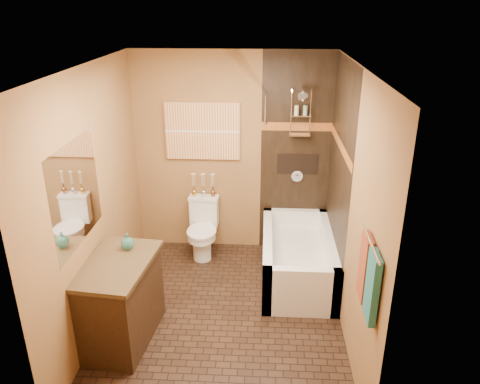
# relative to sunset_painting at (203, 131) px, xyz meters

# --- Properties ---
(floor) EXTENTS (3.00, 3.00, 0.00)m
(floor) POSITION_rel_sunset_painting_xyz_m (0.36, -1.48, -1.55)
(floor) COLOR black
(floor) RESTS_ON ground
(wall_left) EXTENTS (0.02, 3.00, 2.50)m
(wall_left) POSITION_rel_sunset_painting_xyz_m (-0.84, -1.48, -0.30)
(wall_left) COLOR #9A6B3B
(wall_left) RESTS_ON floor
(wall_right) EXTENTS (0.02, 3.00, 2.50)m
(wall_right) POSITION_rel_sunset_painting_xyz_m (1.56, -1.48, -0.30)
(wall_right) COLOR #9A6B3B
(wall_right) RESTS_ON floor
(wall_back) EXTENTS (2.40, 0.02, 2.50)m
(wall_back) POSITION_rel_sunset_painting_xyz_m (0.36, 0.02, -0.30)
(wall_back) COLOR #9A6B3B
(wall_back) RESTS_ON floor
(wall_front) EXTENTS (2.40, 0.02, 2.50)m
(wall_front) POSITION_rel_sunset_painting_xyz_m (0.36, -2.98, -0.30)
(wall_front) COLOR #9A6B3B
(wall_front) RESTS_ON floor
(ceiling) EXTENTS (3.00, 3.00, 0.00)m
(ceiling) POSITION_rel_sunset_painting_xyz_m (0.36, -1.48, 0.95)
(ceiling) COLOR silver
(ceiling) RESTS_ON wall_back
(alcove_tile_back) EXTENTS (0.85, 0.01, 2.50)m
(alcove_tile_back) POSITION_rel_sunset_painting_xyz_m (1.13, 0.01, -0.30)
(alcove_tile_back) COLOR black
(alcove_tile_back) RESTS_ON wall_back
(alcove_tile_right) EXTENTS (0.01, 1.50, 2.50)m
(alcove_tile_right) POSITION_rel_sunset_painting_xyz_m (1.54, -0.73, -0.30)
(alcove_tile_right) COLOR black
(alcove_tile_right) RESTS_ON wall_right
(mosaic_band_back) EXTENTS (0.85, 0.01, 0.10)m
(mosaic_band_back) POSITION_rel_sunset_painting_xyz_m (1.13, 0.00, 0.07)
(mosaic_band_back) COLOR brown
(mosaic_band_back) RESTS_ON alcove_tile_back
(mosaic_band_right) EXTENTS (0.01, 1.50, 0.10)m
(mosaic_band_right) POSITION_rel_sunset_painting_xyz_m (1.53, -0.73, 0.07)
(mosaic_band_right) COLOR brown
(mosaic_band_right) RESTS_ON alcove_tile_right
(alcove_niche) EXTENTS (0.50, 0.01, 0.25)m
(alcove_niche) POSITION_rel_sunset_painting_xyz_m (1.16, 0.01, -0.40)
(alcove_niche) COLOR black
(alcove_niche) RESTS_ON alcove_tile_back
(shower_fixtures) EXTENTS (0.24, 0.33, 1.16)m
(shower_fixtures) POSITION_rel_sunset_painting_xyz_m (1.16, -0.10, 0.12)
(shower_fixtures) COLOR silver
(shower_fixtures) RESTS_ON floor
(curtain_rod) EXTENTS (0.03, 1.55, 0.03)m
(curtain_rod) POSITION_rel_sunset_painting_xyz_m (0.76, -0.73, 0.47)
(curtain_rod) COLOR silver
(curtain_rod) RESTS_ON wall_back
(towel_bar) EXTENTS (0.02, 0.55, 0.02)m
(towel_bar) POSITION_rel_sunset_painting_xyz_m (1.51, -2.53, -0.10)
(towel_bar) COLOR silver
(towel_bar) RESTS_ON wall_right
(towel_teal) EXTENTS (0.05, 0.22, 0.52)m
(towel_teal) POSITION_rel_sunset_painting_xyz_m (1.52, -2.66, -0.37)
(towel_teal) COLOR #1F6967
(towel_teal) RESTS_ON towel_bar
(towel_rust) EXTENTS (0.05, 0.22, 0.52)m
(towel_rust) POSITION_rel_sunset_painting_xyz_m (1.52, -2.40, -0.37)
(towel_rust) COLOR maroon
(towel_rust) RESTS_ON towel_bar
(sunset_painting) EXTENTS (0.90, 0.04, 0.70)m
(sunset_painting) POSITION_rel_sunset_painting_xyz_m (0.00, 0.00, 0.00)
(sunset_painting) COLOR #C6632E
(sunset_painting) RESTS_ON wall_back
(vanity_mirror) EXTENTS (0.01, 1.00, 0.90)m
(vanity_mirror) POSITION_rel_sunset_painting_xyz_m (-0.83, -1.87, -0.05)
(vanity_mirror) COLOR white
(vanity_mirror) RESTS_ON wall_left
(bathtub) EXTENTS (0.80, 1.50, 0.55)m
(bathtub) POSITION_rel_sunset_painting_xyz_m (1.16, -0.73, -1.33)
(bathtub) COLOR white
(bathtub) RESTS_ON floor
(toilet) EXTENTS (0.38, 0.56, 0.73)m
(toilet) POSITION_rel_sunset_painting_xyz_m (-0.00, -0.25, -1.18)
(toilet) COLOR white
(toilet) RESTS_ON floor
(vanity) EXTENTS (0.68, 1.00, 0.83)m
(vanity) POSITION_rel_sunset_painting_xyz_m (-0.57, -1.87, -1.13)
(vanity) COLOR black
(vanity) RESTS_ON floor
(teal_bottle) EXTENTS (0.16, 0.16, 0.20)m
(teal_bottle) POSITION_rel_sunset_painting_xyz_m (-0.52, -1.62, -0.64)
(teal_bottle) COLOR #257061
(teal_bottle) RESTS_ON vanity
(bud_vases) EXTENTS (0.30, 0.06, 0.30)m
(bud_vases) POSITION_rel_sunset_painting_xyz_m (-0.00, -0.09, -0.66)
(bud_vases) COLOR gold
(bud_vases) RESTS_ON toilet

